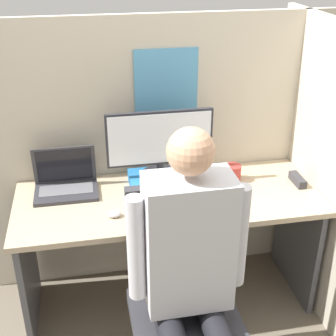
{
  "coord_description": "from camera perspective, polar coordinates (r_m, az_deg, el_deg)",
  "views": [
    {
      "loc": [
        -0.4,
        -1.78,
        1.96
      ],
      "look_at": [
        -0.04,
        0.16,
        0.96
      ],
      "focal_mm": 50.0,
      "sensor_mm": 36.0,
      "label": 1
    }
  ],
  "objects": [
    {
      "name": "office_chair",
      "position": [
        2.14,
        1.72,
        -15.29
      ],
      "size": [
        0.52,
        0.56,
        1.0
      ],
      "color": "#2D2D33",
      "rests_on": "ground"
    },
    {
      "name": "paper_box",
      "position": [
        2.56,
        -0.95,
        -1.42
      ],
      "size": [
        0.34,
        0.21,
        0.06
      ],
      "color": "#236BAD",
      "rests_on": "desk"
    },
    {
      "name": "monitor",
      "position": [
        2.47,
        -1.0,
        3.21
      ],
      "size": [
        0.57,
        0.2,
        0.36
      ],
      "color": "#232328",
      "rests_on": "paper_box"
    },
    {
      "name": "cubicle_panel_back",
      "position": [
        2.72,
        -1.21,
        1.66
      ],
      "size": [
        2.11,
        0.05,
        1.59
      ],
      "color": "#B7AD99",
      "rests_on": "ground"
    },
    {
      "name": "coffee_mug",
      "position": [
        2.63,
        7.86,
        -0.58
      ],
      "size": [
        0.09,
        0.09,
        0.09
      ],
      "color": "#A3332D",
      "rests_on": "desk"
    },
    {
      "name": "laptop",
      "position": [
        2.55,
        -12.35,
        -1.9
      ],
      "size": [
        0.33,
        0.22,
        0.23
      ],
      "color": "#2D2D33",
      "rests_on": "desk"
    },
    {
      "name": "person",
      "position": [
        1.86,
        2.78,
        -12.22
      ],
      "size": [
        0.48,
        0.39,
        1.36
      ],
      "color": "black",
      "rests_on": "ground"
    },
    {
      "name": "desk",
      "position": [
        2.55,
        0.12,
        -6.67
      ],
      "size": [
        1.61,
        0.63,
        0.71
      ],
      "color": "tan",
      "rests_on": "ground"
    },
    {
      "name": "cubicle_panel_right",
      "position": [
        2.64,
        18.33,
        -0.69
      ],
      "size": [
        0.04,
        1.25,
        1.59
      ],
      "color": "#B7AD99",
      "rests_on": "ground"
    },
    {
      "name": "mouse",
      "position": [
        2.31,
        -6.57,
        -5.58
      ],
      "size": [
        0.07,
        0.05,
        0.03
      ],
      "color": "silver",
      "rests_on": "desk"
    },
    {
      "name": "stapler",
      "position": [
        2.68,
        15.51,
        -1.39
      ],
      "size": [
        0.05,
        0.14,
        0.04
      ],
      "color": "#2D2D33",
      "rests_on": "desk"
    },
    {
      "name": "carrot_toy",
      "position": [
        2.34,
        8.09,
        -4.94
      ],
      "size": [
        0.04,
        0.13,
        0.04
      ],
      "color": "orange",
      "rests_on": "desk"
    }
  ]
}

